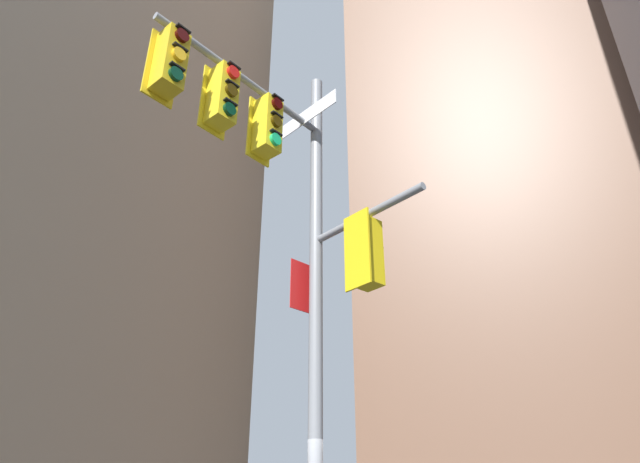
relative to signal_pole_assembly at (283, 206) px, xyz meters
The scene contains 3 objects.
building_tower_left 28.14m from the signal_pole_assembly, 155.89° to the left, with size 17.67×17.67×52.30m, color tan.
building_mid_block 33.35m from the signal_pole_assembly, 82.67° to the left, with size 16.22×16.22×49.21m, color brown.
signal_pole_assembly is the anchor object (origin of this frame).
Camera 1 is at (2.75, -7.40, 1.48)m, focal length 31.32 mm.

